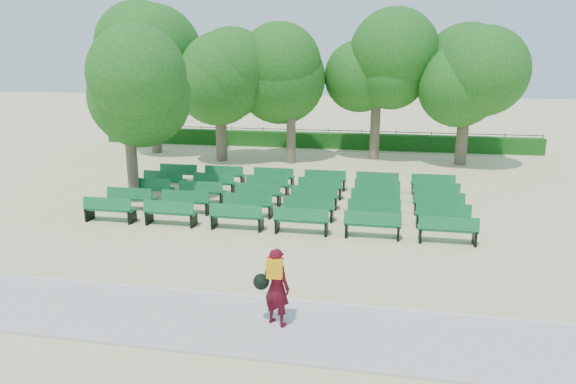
% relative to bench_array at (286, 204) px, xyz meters
% --- Properties ---
extents(ground, '(120.00, 120.00, 0.00)m').
position_rel_bench_array_xyz_m(ground, '(-1.07, -1.15, -0.09)').
color(ground, '#CEC089').
extents(paving, '(30.00, 2.20, 0.06)m').
position_rel_bench_array_xyz_m(paving, '(-1.07, -8.55, -0.06)').
color(paving, '#B4B3AF').
rests_on(paving, ground).
extents(curb, '(30.00, 0.12, 0.10)m').
position_rel_bench_array_xyz_m(curb, '(-1.07, -7.40, -0.04)').
color(curb, silver).
rests_on(curb, ground).
extents(hedge, '(26.00, 0.70, 0.90)m').
position_rel_bench_array_xyz_m(hedge, '(-1.07, 12.85, 0.36)').
color(hedge, '#165116').
rests_on(hedge, ground).
extents(fence, '(26.00, 0.10, 1.02)m').
position_rel_bench_array_xyz_m(fence, '(-1.07, 13.25, -0.09)').
color(fence, black).
rests_on(fence, ground).
extents(tree_line, '(21.80, 6.80, 7.04)m').
position_rel_bench_array_xyz_m(tree_line, '(-1.07, 8.85, -0.09)').
color(tree_line, '#1E5D19').
rests_on(tree_line, ground).
extents(bench_array, '(1.67, 0.60, 1.04)m').
position_rel_bench_array_xyz_m(bench_array, '(0.00, 0.00, 0.00)').
color(bench_array, '#126733').
rests_on(bench_array, ground).
extents(tree_among, '(3.80, 3.80, 5.54)m').
position_rel_bench_array_xyz_m(tree_among, '(-5.66, -0.35, 3.72)').
color(tree_among, brown).
rests_on(tree_among, ground).
extents(person, '(0.78, 0.58, 1.56)m').
position_rel_bench_array_xyz_m(person, '(1.44, -8.40, 0.78)').
color(person, '#4A0A15').
rests_on(person, ground).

